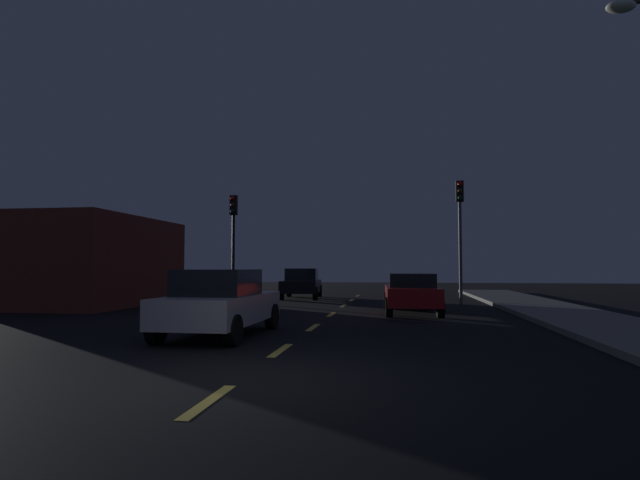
% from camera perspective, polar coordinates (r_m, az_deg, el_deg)
% --- Properties ---
extents(ground_plane, '(80.00, 80.00, 0.00)m').
position_cam_1_polar(ground_plane, '(14.41, -0.38, -9.28)').
color(ground_plane, black).
extents(sidewalk_curb_right, '(3.00, 40.00, 0.15)m').
position_cam_1_polar(sidewalk_curb_right, '(15.18, 29.17, -8.30)').
color(sidewalk_curb_right, gray).
rests_on(sidewalk_curb_right, ground_plane).
extents(lane_stripe_nearest, '(0.16, 1.60, 0.01)m').
position_cam_1_polar(lane_stripe_nearest, '(6.55, -12.08, -16.85)').
color(lane_stripe_nearest, '#EACC4C').
rests_on(lane_stripe_nearest, ground_plane).
extents(lane_stripe_second, '(0.16, 1.60, 0.01)m').
position_cam_1_polar(lane_stripe_second, '(10.13, -4.33, -11.93)').
color(lane_stripe_second, '#EACC4C').
rests_on(lane_stripe_second, ground_plane).
extents(lane_stripe_third, '(0.16, 1.60, 0.01)m').
position_cam_1_polar(lane_stripe_third, '(13.82, -0.77, -9.53)').
color(lane_stripe_third, '#EACC4C').
rests_on(lane_stripe_third, ground_plane).
extents(lane_stripe_fourth, '(0.16, 1.60, 0.01)m').
position_cam_1_polar(lane_stripe_fourth, '(17.57, 1.26, -8.13)').
color(lane_stripe_fourth, '#EACC4C').
rests_on(lane_stripe_fourth, ground_plane).
extents(lane_stripe_fifth, '(0.16, 1.60, 0.01)m').
position_cam_1_polar(lane_stripe_fifth, '(21.33, 2.56, -7.22)').
color(lane_stripe_fifth, '#EACC4C').
rests_on(lane_stripe_fifth, ground_plane).
extents(lane_stripe_sixth, '(0.16, 1.60, 0.01)m').
position_cam_1_polar(lane_stripe_sixth, '(25.10, 3.47, -6.58)').
color(lane_stripe_sixth, '#EACC4C').
rests_on(lane_stripe_sixth, ground_plane).
extents(lane_stripe_seventh, '(0.16, 1.60, 0.01)m').
position_cam_1_polar(lane_stripe_seventh, '(28.88, 4.14, -6.11)').
color(lane_stripe_seventh, '#EACC4C').
rests_on(lane_stripe_seventh, ground_plane).
extents(traffic_signal_left, '(0.32, 0.38, 4.86)m').
position_cam_1_polar(traffic_signal_left, '(24.04, -9.47, 1.42)').
color(traffic_signal_left, black).
rests_on(traffic_signal_left, ground_plane).
extents(traffic_signal_right, '(0.32, 0.38, 5.28)m').
position_cam_1_polar(traffic_signal_right, '(23.04, 15.08, 2.34)').
color(traffic_signal_right, '#4C4C51').
rests_on(traffic_signal_right, ground_plane).
extents(car_stopped_ahead, '(1.96, 4.54, 1.37)m').
position_cam_1_polar(car_stopped_ahead, '(18.26, 9.95, -5.66)').
color(car_stopped_ahead, '#B21919').
rests_on(car_stopped_ahead, ground_plane).
extents(car_adjacent_lane, '(1.93, 4.14, 1.53)m').
position_cam_1_polar(car_adjacent_lane, '(12.25, -10.90, -6.73)').
color(car_adjacent_lane, silver).
rests_on(car_adjacent_lane, ground_plane).
extents(car_oncoming_far, '(2.13, 4.13, 1.51)m').
position_cam_1_polar(car_oncoming_far, '(26.51, -2.03, -4.76)').
color(car_oncoming_far, black).
rests_on(car_oncoming_far, ground_plane).
extents(storefront_left, '(4.78, 7.65, 3.62)m').
position_cam_1_polar(storefront_left, '(23.71, -23.62, -2.18)').
color(storefront_left, maroon).
rests_on(storefront_left, ground_plane).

